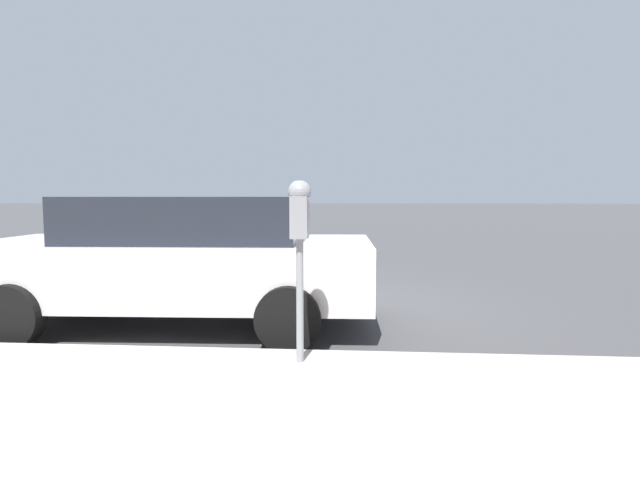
% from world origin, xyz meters
% --- Properties ---
extents(ground_plane, '(220.00, 220.00, 0.00)m').
position_xyz_m(ground_plane, '(0.00, 0.00, 0.00)').
color(ground_plane, '#424244').
extents(parking_meter, '(0.21, 0.19, 1.50)m').
position_xyz_m(parking_meter, '(-2.52, -0.38, 1.27)').
color(parking_meter, gray).
rests_on(parking_meter, sidewalk).
extents(car_white, '(2.20, 4.50, 1.49)m').
position_xyz_m(car_white, '(-0.97, 1.18, 0.79)').
color(car_white, silver).
rests_on(car_white, ground_plane).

